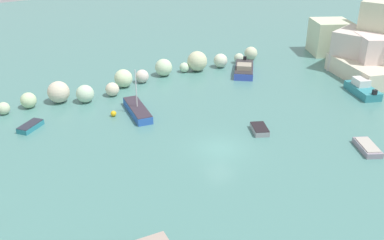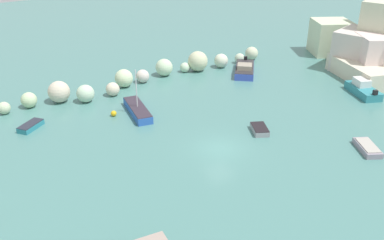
% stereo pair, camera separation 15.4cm
% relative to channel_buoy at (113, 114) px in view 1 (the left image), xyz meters
% --- Properties ---
extents(cove_water, '(160.00, 160.00, 0.00)m').
position_rel_channel_buoy_xyz_m(cove_water, '(4.73, -10.93, -0.28)').
color(cove_water, slate).
rests_on(cove_water, ground).
extents(rock_breakwater, '(41.91, 4.39, 2.50)m').
position_rel_channel_buoy_xyz_m(rock_breakwater, '(3.92, 6.32, 0.69)').
color(rock_breakwater, beige).
rests_on(rock_breakwater, ground).
extents(channel_buoy, '(0.57, 0.57, 0.57)m').
position_rel_channel_buoy_xyz_m(channel_buoy, '(0.00, 0.00, 0.00)').
color(channel_buoy, gold).
rests_on(channel_buoy, cove_water).
extents(moored_boat_0, '(3.64, 5.02, 1.65)m').
position_rel_channel_buoy_xyz_m(moored_boat_0, '(25.06, -10.01, 0.31)').
color(moored_boat_0, teal).
rests_on(moored_boat_0, cove_water).
extents(moored_boat_1, '(5.50, 5.77, 1.43)m').
position_rel_channel_buoy_xyz_m(moored_boat_1, '(18.72, 2.44, 0.25)').
color(moored_boat_1, '#384FB9').
rests_on(moored_boat_1, cove_water).
extents(moored_boat_2, '(2.70, 2.40, 0.52)m').
position_rel_channel_buoy_xyz_m(moored_boat_2, '(-7.49, 1.78, -0.03)').
color(moored_boat_2, teal).
rests_on(moored_boat_2, cove_water).
extents(moored_boat_3, '(2.57, 5.88, 4.57)m').
position_rel_channel_buoy_xyz_m(moored_boat_3, '(2.22, -0.78, 0.12)').
color(moored_boat_3, blue).
rests_on(moored_boat_3, cove_water).
extents(moored_boat_4, '(2.69, 3.29, 0.55)m').
position_rel_channel_buoy_xyz_m(moored_boat_4, '(14.82, -18.02, -0.02)').
color(moored_boat_4, gray).
rests_on(moored_boat_4, cove_water).
extents(moored_boat_5, '(2.17, 2.58, 0.53)m').
position_rel_channel_buoy_xyz_m(moored_boat_5, '(9.59, -10.49, -0.02)').
color(moored_boat_5, gray).
rests_on(moored_boat_5, cove_water).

